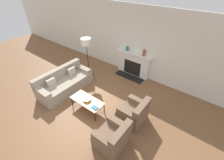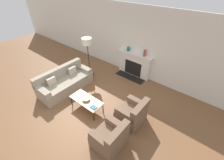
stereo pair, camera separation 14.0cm
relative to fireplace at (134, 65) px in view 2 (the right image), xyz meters
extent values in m
plane|color=brown|center=(0.03, -2.84, -0.52)|extent=(18.00, 18.00, 0.00)
cube|color=silver|center=(0.03, 0.15, 0.93)|extent=(18.00, 0.06, 2.90)
cube|color=silver|center=(0.00, 0.02, -0.01)|extent=(1.47, 0.20, 1.01)
cube|color=black|center=(0.00, -0.07, -0.15)|extent=(0.81, 0.04, 0.66)
cube|color=black|center=(0.00, -0.26, -0.51)|extent=(1.33, 0.40, 0.02)
cube|color=silver|center=(0.00, -0.01, 0.52)|extent=(1.59, 0.28, 0.05)
cube|color=#9E937F|center=(-1.49, -2.55, -0.29)|extent=(0.89, 2.10, 0.45)
cube|color=#9E937F|center=(-1.84, -2.55, 0.13)|extent=(0.20, 2.10, 0.39)
cube|color=#9E937F|center=(-1.49, -3.50, 0.01)|extent=(0.82, 0.22, 0.15)
cube|color=#9E937F|center=(-1.49, -1.61, 0.01)|extent=(0.82, 0.22, 0.15)
cube|color=#C0B49C|center=(-1.62, -3.03, 0.07)|extent=(0.12, 0.32, 0.28)
cube|color=#C0B49C|center=(-1.62, -2.08, 0.07)|extent=(0.12, 0.32, 0.28)
cube|color=brown|center=(1.33, -3.30, -0.30)|extent=(0.74, 0.80, 0.44)
cube|color=brown|center=(1.62, -3.30, 0.13)|extent=(0.18, 0.80, 0.41)
cube|color=brown|center=(1.33, -2.98, 0.02)|extent=(0.66, 0.18, 0.20)
cube|color=brown|center=(1.33, -3.61, 0.02)|extent=(0.66, 0.18, 0.20)
cube|color=brown|center=(1.33, -2.25, -0.30)|extent=(0.74, 0.80, 0.44)
cube|color=brown|center=(1.62, -2.25, 0.13)|extent=(0.18, 0.80, 0.41)
cube|color=brown|center=(1.33, -1.94, 0.02)|extent=(0.66, 0.18, 0.20)
cube|color=brown|center=(1.33, -2.56, 0.02)|extent=(0.66, 0.18, 0.20)
cube|color=tan|center=(-0.08, -2.77, -0.13)|extent=(1.15, 0.52, 0.03)
cylinder|color=black|center=(-0.62, -2.99, -0.33)|extent=(0.03, 0.03, 0.37)
cylinder|color=black|center=(0.46, -2.99, -0.33)|extent=(0.03, 0.03, 0.37)
cylinder|color=black|center=(-0.62, -2.55, -0.33)|extent=(0.03, 0.03, 0.37)
cylinder|color=black|center=(0.46, -2.55, -0.33)|extent=(0.03, 0.03, 0.37)
cylinder|color=#BC8E2D|center=(-0.08, -2.77, -0.10)|extent=(0.09, 0.09, 0.02)
cylinder|color=#BC8E2D|center=(-0.08, -2.77, -0.06)|extent=(0.27, 0.27, 0.06)
cube|color=teal|center=(0.36, -2.86, -0.10)|extent=(0.20, 0.15, 0.02)
cylinder|color=black|center=(-1.51, -1.25, -0.50)|extent=(0.35, 0.35, 0.03)
cylinder|color=black|center=(-1.51, -1.25, 0.25)|extent=(0.03, 0.03, 1.47)
cylinder|color=beige|center=(-1.51, -1.25, 1.07)|extent=(0.42, 0.42, 0.25)
cylinder|color=#28666B|center=(-0.37, 0.02, 0.63)|extent=(0.11, 0.11, 0.17)
cylinder|color=brown|center=(0.42, 0.02, 0.67)|extent=(0.10, 0.10, 0.26)
camera|label=1|loc=(2.74, -5.10, 3.31)|focal=24.00mm
camera|label=2|loc=(2.85, -5.01, 3.31)|focal=24.00mm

